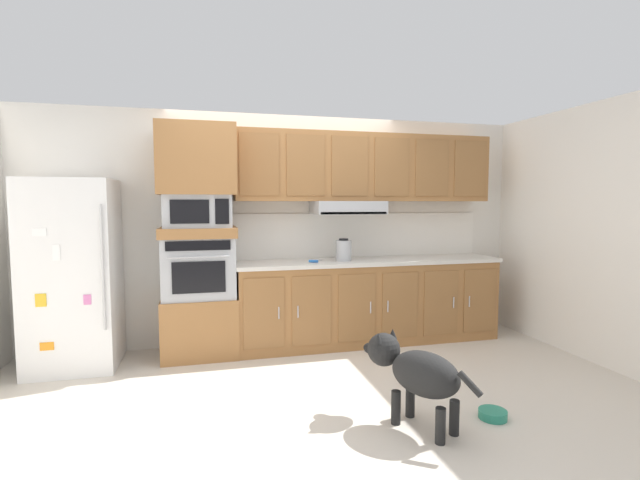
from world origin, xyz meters
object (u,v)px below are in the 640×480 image
at_px(dog, 415,370).
at_px(dog_food_bowl, 493,414).
at_px(screwdriver, 314,261).
at_px(built_in_oven, 199,267).
at_px(microwave, 198,211).
at_px(refrigerator, 73,274).
at_px(electric_kettle, 344,250).

relative_size(dog, dog_food_bowl, 4.40).
distance_m(screwdriver, dog, 1.90).
distance_m(built_in_oven, microwave, 0.56).
relative_size(built_in_oven, microwave, 1.09).
bearing_deg(screwdriver, microwave, 175.09).
relative_size(refrigerator, screwdriver, 10.59).
bearing_deg(dog_food_bowl, built_in_oven, 136.25).
xyz_separation_m(refrigerator, electric_kettle, (2.64, 0.02, 0.15)).
bearing_deg(built_in_oven, dog_food_bowl, -43.75).
bearing_deg(dog, dog_food_bowl, -123.65).
bearing_deg(microwave, dog_food_bowl, -43.75).
bearing_deg(electric_kettle, microwave, 178.20).
distance_m(built_in_oven, electric_kettle, 1.51).
height_order(refrigerator, microwave, refrigerator).
xyz_separation_m(microwave, electric_kettle, (1.50, -0.05, -0.43)).
height_order(screwdriver, dog, screwdriver).
relative_size(refrigerator, microwave, 2.73).
xyz_separation_m(built_in_oven, dog_food_bowl, (2.04, -1.95, -0.87)).
xyz_separation_m(screwdriver, dog_food_bowl, (0.88, -1.85, -0.90)).
xyz_separation_m(refrigerator, dog, (2.58, -1.83, -0.49)).
distance_m(dog, dog_food_bowl, 0.69).
distance_m(refrigerator, screwdriver, 2.30).
relative_size(refrigerator, dog_food_bowl, 8.80).
xyz_separation_m(dog, dog_food_bowl, (0.59, -0.05, -0.36)).
bearing_deg(dog_food_bowl, electric_kettle, 105.68).
bearing_deg(refrigerator, electric_kettle, 0.44).
bearing_deg(microwave, electric_kettle, -1.80).
relative_size(built_in_oven, dog_food_bowl, 3.50).
relative_size(microwave, screwdriver, 3.88).
height_order(built_in_oven, dog_food_bowl, built_in_oven).
xyz_separation_m(refrigerator, dog_food_bowl, (3.17, -1.88, -0.85)).
distance_m(refrigerator, microwave, 1.28).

